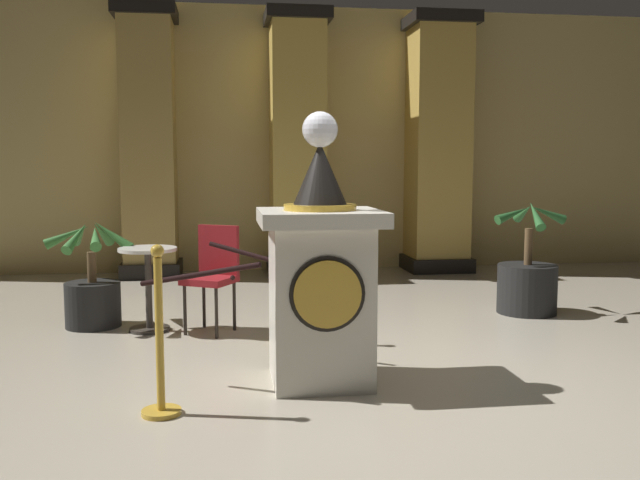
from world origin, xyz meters
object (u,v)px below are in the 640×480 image
Objects in this scene: pedestal_clock at (320,278)px; cafe_chair_red at (214,269)px; potted_palm_left at (92,291)px; potted_palm_right at (527,282)px; stanchion_far at (160,356)px; stanchion_near at (285,300)px; cafe_table at (148,278)px.

cafe_chair_red is at bearing 115.04° from pedestal_clock.
cafe_chair_red is (-0.75, 1.60, -0.16)m from pedestal_clock.
potted_palm_left is 4.28m from potted_palm_right.
potted_palm_right is at bearing 38.69° from pedestal_clock.
stanchion_far is at bearing -97.96° from cafe_chair_red.
stanchion_far is (-1.04, -0.50, -0.37)m from pedestal_clock.
potted_palm_right is at bearing 35.12° from stanchion_far.
pedestal_clock is 1.58× the size of potted_palm_right.
pedestal_clock is 1.75× the size of stanchion_near.
pedestal_clock is at bearing -82.27° from stanchion_near.
cafe_table is at bearing 152.61° from stanchion_near.
potted_palm_left is at bearing 163.86° from cafe_chair_red.
potted_palm_right is at bearing 18.64° from stanchion_near.
pedestal_clock is at bearing 25.52° from stanchion_far.
pedestal_clock reaches higher than potted_palm_left.
potted_palm_left is (-1.88, 1.93, -0.40)m from pedestal_clock.
pedestal_clock is at bearing -64.96° from cafe_chair_red.
stanchion_far is at bearing -144.88° from potted_palm_right.
pedestal_clock is at bearing -51.60° from cafe_table.
pedestal_clock is 1.77m from cafe_chair_red.
stanchion_far is at bearing -82.31° from cafe_table.
stanchion_near is at bearing 60.20° from stanchion_far.
stanchion_near reaches higher than potted_palm_left.
potted_palm_left reaches higher than cafe_chair_red.
stanchion_far is (-0.90, -1.56, -0.01)m from stanchion_near.
stanchion_far is at bearing -70.99° from potted_palm_left.
stanchion_near is 1.80m from stanchion_far.
pedestal_clock reaches higher than cafe_chair_red.
pedestal_clock is at bearing -45.77° from potted_palm_left.
potted_palm_left is at bearing 155.86° from cafe_table.
cafe_chair_red is (1.13, -0.33, 0.24)m from potted_palm_left.
stanchion_near is at bearing -41.47° from cafe_chair_red.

